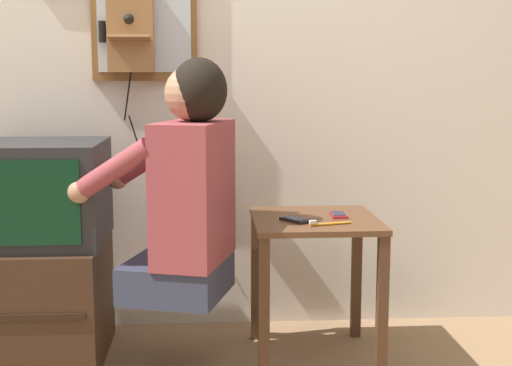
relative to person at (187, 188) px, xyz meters
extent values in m
cube|color=beige|center=(0.00, 0.55, 0.56)|extent=(6.80, 0.05, 2.55)
cube|color=#51331E|center=(0.50, 0.08, -0.15)|extent=(0.49, 0.52, 0.02)
cube|color=#452B1A|center=(0.28, -0.15, -0.44)|extent=(0.04, 0.04, 0.56)
cube|color=#452B1A|center=(0.72, -0.15, -0.44)|extent=(0.04, 0.04, 0.56)
cube|color=#452B1A|center=(0.28, 0.32, -0.44)|extent=(0.04, 0.04, 0.56)
cube|color=#452B1A|center=(0.72, 0.32, -0.44)|extent=(0.04, 0.04, 0.56)
cube|color=#2D3347|center=(-0.04, 0.01, -0.35)|extent=(0.45, 0.47, 0.14)
cube|color=brown|center=(0.03, -0.01, -0.01)|extent=(0.33, 0.45, 0.53)
sphere|color=#A37556|center=(0.03, -0.01, 0.35)|extent=(0.21, 0.21, 0.21)
ellipsoid|color=black|center=(0.05, -0.02, 0.37)|extent=(0.26, 0.27, 0.24)
cylinder|color=brown|center=(-0.26, -0.10, 0.09)|extent=(0.32, 0.16, 0.23)
cylinder|color=brown|center=(-0.16, 0.23, 0.09)|extent=(0.32, 0.16, 0.23)
sphere|color=#A37556|center=(-0.39, -0.06, 0.00)|extent=(0.09, 0.09, 0.09)
sphere|color=#A37556|center=(-0.29, 0.26, 0.00)|extent=(0.09, 0.09, 0.09)
cube|color=#382316|center=(-0.64, 0.16, -0.48)|extent=(0.60, 0.55, 0.48)
cube|color=black|center=(-0.64, -0.12, -0.45)|extent=(0.54, 0.01, 0.02)
cube|color=#232326|center=(-0.61, 0.17, -0.04)|extent=(0.56, 0.49, 0.40)
cube|color=black|center=(-0.61, -0.08, -0.04)|extent=(0.46, 0.01, 0.31)
cube|color=olive|center=(-0.24, 0.47, 0.62)|extent=(0.19, 0.11, 0.38)
cube|color=olive|center=(-0.24, 0.38, 0.58)|extent=(0.17, 0.07, 0.03)
cone|color=black|center=(-0.24, 0.36, 0.65)|extent=(0.04, 0.05, 0.04)
cylinder|color=black|center=(-0.36, 0.47, 0.60)|extent=(0.03, 0.03, 0.09)
cylinder|color=black|center=(-0.26, 0.45, 0.33)|extent=(0.04, 0.04, 0.22)
cylinder|color=black|center=(-0.23, 0.46, 0.15)|extent=(0.07, 0.06, 0.19)
cube|color=black|center=(0.42, 0.02, -0.13)|extent=(0.12, 0.14, 0.01)
cube|color=black|center=(0.42, 0.02, -0.12)|extent=(0.10, 0.11, 0.00)
cube|color=maroon|center=(0.60, 0.11, -0.13)|extent=(0.06, 0.13, 0.01)
cube|color=black|center=(0.60, 0.11, -0.12)|extent=(0.05, 0.10, 0.00)
cylinder|color=orange|center=(0.54, -0.06, -0.13)|extent=(0.16, 0.05, 0.01)
cube|color=white|center=(0.47, -0.08, -0.12)|extent=(0.03, 0.02, 0.01)
camera|label=1|loc=(0.09, -2.66, 0.42)|focal=50.00mm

